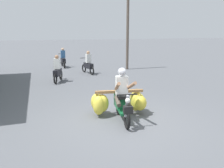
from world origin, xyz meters
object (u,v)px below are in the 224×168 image
(motorbike_distant_ahead_left, at_px, (63,59))
(motorbike_distant_far_ahead, at_px, (58,71))
(utility_pole, at_px, (128,26))
(motorbike_main_loaded, at_px, (120,101))
(motorbike_distant_ahead_right, at_px, (88,65))

(motorbike_distant_ahead_left, xyz_separation_m, motorbike_distant_far_ahead, (-0.80, -4.86, 0.00))
(motorbike_distant_ahead_left, height_order, motorbike_distant_far_ahead, same)
(utility_pole, bearing_deg, motorbike_distant_far_ahead, -150.99)
(motorbike_main_loaded, distance_m, motorbike_distant_ahead_left, 10.55)
(motorbike_distant_ahead_right, height_order, motorbike_distant_far_ahead, same)
(motorbike_main_loaded, relative_size, utility_pole, 0.33)
(motorbike_distant_ahead_right, xyz_separation_m, utility_pole, (2.89, 0.88, 2.29))
(utility_pole, bearing_deg, motorbike_distant_ahead_right, -163.11)
(motorbike_distant_ahead_left, bearing_deg, motorbike_distant_far_ahead, -99.33)
(motorbike_distant_ahead_left, distance_m, utility_pole, 5.15)
(motorbike_distant_far_ahead, distance_m, utility_pole, 6.03)
(motorbike_main_loaded, bearing_deg, utility_pole, 67.50)
(utility_pole, bearing_deg, motorbike_distant_ahead_left, 152.26)
(motorbike_distant_far_ahead, xyz_separation_m, utility_pole, (4.88, 2.71, 2.29))
(motorbike_main_loaded, relative_size, motorbike_distant_far_ahead, 1.19)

